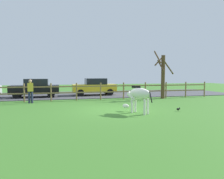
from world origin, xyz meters
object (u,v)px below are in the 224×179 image
zebra (139,95)px  crow_on_grass (178,109)px  bare_tree (163,75)px  parked_car_black (35,88)px  parked_car_yellow (94,86)px  visitor_near_fence (30,90)px

zebra → crow_on_grass: zebra is taller
bare_tree → crow_on_grass: size_ratio=18.30×
bare_tree → crow_on_grass: bare_tree is taller
zebra → bare_tree: bearing=53.4°
parked_car_black → parked_car_yellow: 5.23m
bare_tree → crow_on_grass: bearing=-109.2°
crow_on_grass → parked_car_black: size_ratio=0.05×
crow_on_grass → visitor_near_fence: visitor_near_fence is taller
visitor_near_fence → crow_on_grass: bearing=-33.3°
crow_on_grass → visitor_near_fence: bearing=146.7°
bare_tree → parked_car_yellow: (-5.02, 3.86, -1.10)m
bare_tree → zebra: size_ratio=2.30×
parked_car_yellow → visitor_near_fence: size_ratio=2.45×
zebra → visitor_near_fence: (-5.85, 5.40, -0.02)m
zebra → parked_car_yellow: (-0.69, 9.69, -0.08)m
parked_car_yellow → visitor_near_fence: (-5.16, -4.30, 0.06)m
crow_on_grass → parked_car_black: parked_car_black is taller
parked_car_black → zebra: bearing=-57.1°
bare_tree → zebra: bearing=-126.6°
bare_tree → crow_on_grass: 6.40m
parked_car_yellow → bare_tree: bearing=-37.6°
bare_tree → parked_car_black: size_ratio=0.98×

